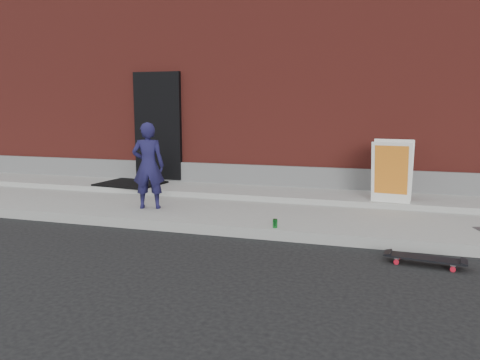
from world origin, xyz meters
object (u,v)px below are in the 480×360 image
(skateboard, at_px, (425,259))
(soda_can, at_px, (275,223))
(child, at_px, (148,166))
(pizza_sign, at_px, (392,171))

(skateboard, distance_m, soda_can, 2.00)
(child, bearing_deg, pizza_sign, 179.55)
(soda_can, bearing_deg, child, 164.30)
(pizza_sign, bearing_deg, skateboard, -82.00)
(soda_can, bearing_deg, pizza_sign, 49.99)
(skateboard, bearing_deg, child, 163.42)
(child, relative_size, pizza_sign, 1.37)
(skateboard, distance_m, pizza_sign, 2.57)
(skateboard, height_order, soda_can, soda_can)
(child, height_order, skateboard, child)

